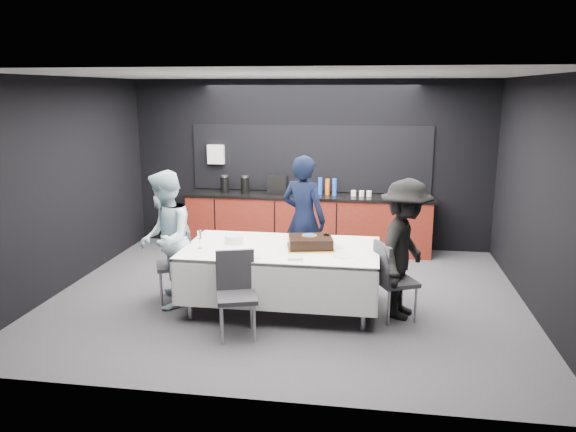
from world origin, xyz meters
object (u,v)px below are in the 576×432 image
object	(u,v)px
cake_assembly	(311,242)
chair_near	(236,287)
chair_right	(390,276)
party_table	(282,258)
person_center	(304,220)
person_right	(405,249)
champagne_flute	(199,236)
plate_stack	(234,239)
person_left	(165,240)
chair_left	(180,259)

from	to	relation	value
cake_assembly	chair_near	xyz separation A→B (m)	(-0.71, -0.82, -0.31)
chair_right	party_table	bearing A→B (deg)	173.64
person_center	party_table	bearing A→B (deg)	104.74
party_table	person_right	distance (m)	1.46
cake_assembly	person_right	world-z (taller)	person_right
champagne_flute	chair_near	size ratio (longest dim) A/B	0.24
party_table	cake_assembly	world-z (taller)	cake_assembly
plate_stack	person_left	distance (m)	0.84
chair_right	person_center	xyz separation A→B (m)	(-1.16, 1.17, 0.35)
cake_assembly	chair_right	distance (m)	1.01
chair_left	plate_stack	bearing A→B (deg)	-2.53
party_table	chair_near	world-z (taller)	chair_near
plate_stack	chair_near	size ratio (longest dim) A/B	0.25
chair_left	chair_near	world-z (taller)	same
party_table	chair_right	world-z (taller)	chair_right
person_left	party_table	bearing A→B (deg)	78.74
champagne_flute	chair_right	size ratio (longest dim) A/B	0.24
champagne_flute	person_left	distance (m)	0.49
cake_assembly	person_left	bearing A→B (deg)	-175.83
champagne_flute	chair_right	world-z (taller)	champagne_flute
cake_assembly	chair_left	xyz separation A→B (m)	(-1.68, 0.09, -0.31)
chair_left	person_center	size ratio (longest dim) A/B	0.52
chair_left	cake_assembly	bearing A→B (deg)	-3.12
chair_near	person_center	xyz separation A→B (m)	(0.50, 1.82, 0.35)
champagne_flute	person_right	bearing A→B (deg)	4.57
person_right	party_table	bearing A→B (deg)	107.21
cake_assembly	person_left	size ratio (longest dim) A/B	0.37
party_table	person_left	world-z (taller)	person_left
chair_left	chair_right	xyz separation A→B (m)	(2.62, -0.26, 0.00)
chair_left	chair_near	xyz separation A→B (m)	(0.96, -0.91, 0.00)
person_left	champagne_flute	bearing A→B (deg)	61.88
cake_assembly	person_left	distance (m)	1.77
person_center	person_left	distance (m)	1.93
chair_left	chair_near	bearing A→B (deg)	-43.57
champagne_flute	person_right	xyz separation A→B (m)	(2.40, 0.19, -0.12)
party_table	person_center	world-z (taller)	person_center
plate_stack	chair_left	bearing A→B (deg)	177.47
person_left	person_right	size ratio (longest dim) A/B	1.02
party_table	chair_left	distance (m)	1.34
person_center	person_right	bearing A→B (deg)	163.92
party_table	champagne_flute	world-z (taller)	champagne_flute
chair_right	person_left	world-z (taller)	person_left
champagne_flute	person_center	xyz separation A→B (m)	(1.09, 1.24, -0.05)
chair_right	plate_stack	bearing A→B (deg)	173.23
party_table	champagne_flute	size ratio (longest dim) A/B	10.36
chair_near	person_right	size ratio (longest dim) A/B	0.56
chair_right	chair_near	size ratio (longest dim) A/B	1.00
cake_assembly	chair_right	xyz separation A→B (m)	(0.95, -0.17, -0.31)
chair_right	person_right	size ratio (longest dim) A/B	0.56
plate_stack	person_left	size ratio (longest dim) A/B	0.14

